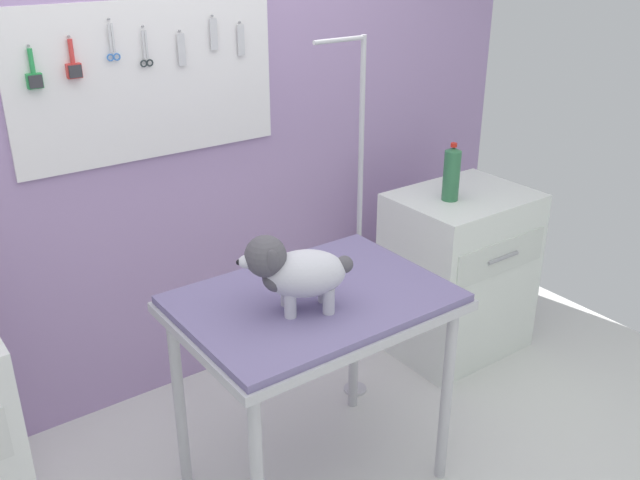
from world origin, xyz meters
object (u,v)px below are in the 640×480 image
Objects in this scene: grooming_arm at (357,244)px; dog at (294,271)px; soda_bottle at (452,174)px; grooming_table at (313,316)px; cabinet_right at (458,272)px.

grooming_arm is 4.37× the size of dog.
soda_bottle is at bearing 19.87° from dog.
soda_bottle reaches higher than grooming_table.
cabinet_right is 0.57m from soda_bottle.
dog is at bearing -145.75° from grooming_arm.
cabinet_right is (1.19, 0.39, -0.33)m from grooming_table.
dog is (-0.61, -0.42, 0.22)m from grooming_arm.
dog reaches higher than grooming_table.
grooming_table is 1.30m from cabinet_right.
grooming_table is 1.17m from soda_bottle.
grooming_arm reaches higher than grooming_table.
dog is 0.45× the size of cabinet_right.
grooming_table is 0.27m from dog.
grooming_table is at bearing -160.54° from soda_bottle.
cabinet_right is at bearing 18.48° from dog.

